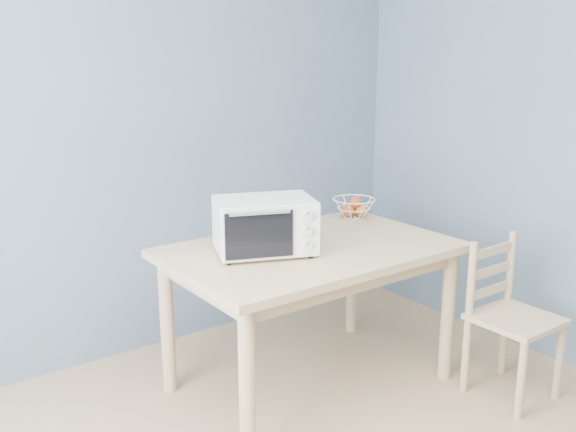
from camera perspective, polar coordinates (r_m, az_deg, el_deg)
room at (r=1.62m, az=11.84°, el=0.36°), size 4.01×4.51×2.61m
dining_table at (r=3.21m, az=2.04°, el=-4.45°), size 1.40×0.90×0.75m
toaster_oven at (r=3.03m, az=-2.41°, el=-0.82°), size 0.54×0.45×0.27m
fruit_basket at (r=3.73m, az=5.83°, el=0.80°), size 0.29×0.29×0.13m
dining_chair at (r=3.41m, az=19.02°, el=-8.75°), size 0.37×0.37×0.79m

